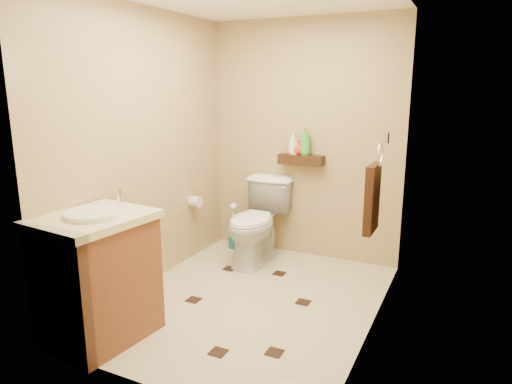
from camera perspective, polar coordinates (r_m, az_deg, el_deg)
The scene contains 16 objects.
ground at distance 3.90m, azimuth -0.82°, elevation -13.43°, with size 2.50×2.50×0.00m, color #C2B08E.
wall_back at distance 4.67m, azimuth 6.04°, elevation 6.35°, with size 2.00×0.04×2.40m, color tan.
wall_front at distance 2.50m, azimuth -13.84°, elevation 0.16°, with size 2.00×0.04×2.40m, color tan.
wall_left at distance 4.08m, azimuth -13.60°, elevation 5.07°, with size 0.04×2.50×2.40m, color tan.
wall_right at distance 3.22m, azimuth 15.26°, elevation 2.91°, with size 0.04×2.50×2.40m, color tan.
wall_shelf at distance 4.62m, azimuth 5.65°, elevation 4.04°, with size 0.46×0.14×0.10m, color #331D0D.
floor_accents at distance 3.86m, azimuth -0.76°, elevation -13.72°, with size 1.08×1.50×0.01m.
toilet at distance 4.58m, azimuth 0.13°, elevation -3.74°, with size 0.47×0.82×0.83m, color white.
vanity at distance 3.39m, azimuth -19.19°, elevation -9.87°, with size 0.68×0.79×1.04m.
toilet_brush at distance 5.03m, azimuth -2.81°, elevation -5.04°, with size 0.12×0.12×0.51m.
towel_ring at distance 3.52m, azimuth 14.40°, elevation -0.41°, with size 0.12×0.30×0.76m.
toilet_paper at distance 4.67m, azimuth -7.61°, elevation -1.18°, with size 0.12×0.11×0.12m.
bottle_a at distance 4.63m, azimuth 4.64°, elevation 6.13°, with size 0.09×0.09×0.23m, color white.
bottle_b at distance 4.63m, azimuth 5.05°, elevation 5.63°, with size 0.07×0.07×0.15m, color yellow.
bottle_c at distance 4.61m, azimuth 5.44°, elevation 5.55°, with size 0.11×0.11×0.14m, color red.
bottle_d at distance 4.59m, azimuth 6.17°, elevation 6.31°, with size 0.11×0.11×0.28m, color green.
Camera 1 is at (1.57, -3.12, 1.74)m, focal length 32.00 mm.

